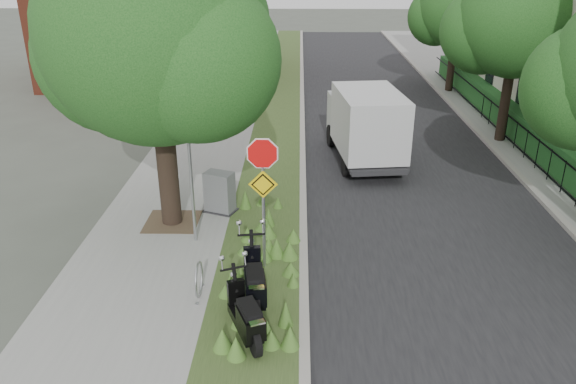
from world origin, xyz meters
name	(u,v)px	position (x,y,z in m)	size (l,w,h in m)	color
ground	(326,285)	(0.00, 0.00, 0.00)	(120.00, 120.00, 0.00)	#4C5147
sidewalk_near	(205,139)	(-4.25, 10.00, 0.06)	(3.50, 60.00, 0.12)	gray
verge	(276,139)	(-1.50, 10.00, 0.06)	(2.00, 60.00, 0.12)	#33491F
kerb_near	(302,140)	(-0.50, 10.00, 0.07)	(0.20, 60.00, 0.13)	#9E9991
road	(394,142)	(3.00, 10.00, 0.01)	(7.00, 60.00, 0.01)	black
kerb_far	(486,141)	(6.50, 10.00, 0.07)	(0.20, 60.00, 0.13)	#9E9991
footpath_far	(530,141)	(8.20, 10.00, 0.06)	(3.20, 60.00, 0.12)	gray
street_tree_main	(153,42)	(-4.08, 2.86, 4.80)	(6.21, 5.54, 7.66)	black
bare_post	(190,165)	(-3.20, 1.80, 2.12)	(0.08, 0.08, 4.00)	#A5A8AD
bike_hoop	(199,279)	(-2.70, -0.60, 0.50)	(0.06, 0.78, 0.77)	#A5A8AD
sign_assembly	(263,177)	(-1.40, 0.58, 2.33)	(0.94, 0.08, 3.22)	#A5A8AD
fence_far	(507,126)	(7.20, 10.00, 0.67)	(0.04, 24.00, 1.00)	black
hedge_far	(525,126)	(7.90, 10.00, 0.67)	(1.00, 24.00, 1.10)	#1B4C1D
far_tree_b	(515,24)	(6.94, 10.05, 4.37)	(4.83, 4.31, 6.56)	black
far_tree_c	(456,12)	(6.94, 18.04, 3.95)	(4.37, 3.89, 5.93)	black
scooter_near	(247,321)	(-1.56, -2.07, 0.54)	(0.87, 1.73, 0.87)	black
scooter_far	(255,287)	(-1.50, -0.99, 0.58)	(0.58, 1.97, 0.94)	black
box_truck	(365,122)	(1.61, 7.86, 1.42)	(2.41, 4.98, 2.17)	#262628
utility_cabinet	(220,193)	(-2.80, 3.50, 0.67)	(1.00, 0.84, 1.14)	#262628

